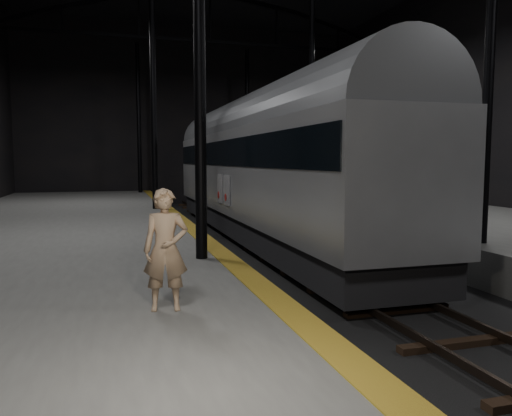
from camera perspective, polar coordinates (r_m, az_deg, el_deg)
name	(u,v)px	position (r m, az deg, el deg)	size (l,w,h in m)	color
ground	(296,259)	(16.39, 4.57, -5.81)	(44.00, 44.00, 0.00)	black
platform_left	(48,256)	(15.36, -22.68, -5.10)	(9.00, 43.80, 1.00)	#51514E
platform_right	(487,234)	(20.20, 24.92, -2.73)	(9.00, 43.80, 1.00)	#51514E
tactile_strip	(197,232)	(15.38, -6.81, -2.79)	(0.50, 43.80, 0.01)	#895F19
track	(296,257)	(16.38, 4.57, -5.58)	(2.40, 43.00, 0.24)	#3F3328
train	(260,161)	(19.96, 0.44, 5.44)	(3.20, 21.39, 5.72)	#A9ABB1
woman	(166,250)	(7.47, -10.28, -4.70)	(0.66, 0.43, 1.80)	tan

